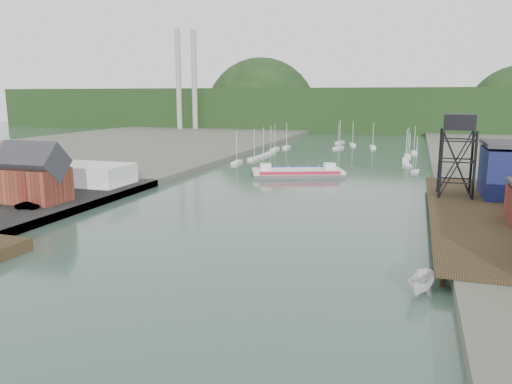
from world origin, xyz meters
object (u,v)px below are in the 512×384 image
Objects in this scene: harbor_building at (33,179)px; lift_tower at (459,127)px; chain_ferry at (298,172)px; motorboat at (422,284)px.

harbor_building is 82.49m from lift_tower.
motorboat is at bearing -88.36° from chain_ferry.
lift_tower is 2.66× the size of motorboat.
lift_tower is 51.52m from motorboat.
harbor_building is 67.68m from chain_ferry.
motorboat is at bearing -97.37° from lift_tower.
motorboat is (31.75, -76.19, 0.15)m from chain_ferry.
lift_tower is (77.00, 28.00, 9.56)m from harbor_building.
motorboat is (70.66, -21.04, -4.93)m from harbor_building.
lift_tower is at bearing 19.98° from harbor_building.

